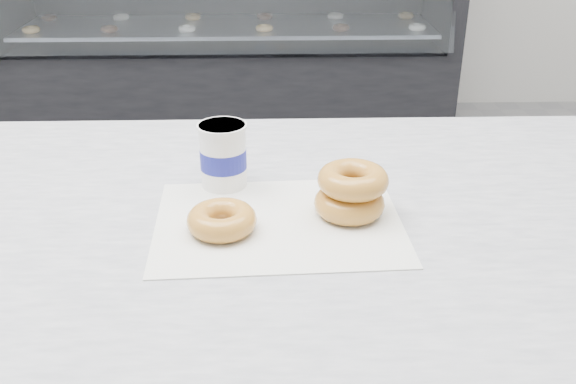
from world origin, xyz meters
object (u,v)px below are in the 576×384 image
at_px(display_case, 228,42).
at_px(coffee_cup, 223,155).
at_px(donut_single, 222,220).
at_px(donut_stack, 351,191).

xyz_separation_m(display_case, coffee_cup, (0.15, -2.64, 0.46)).
distance_m(display_case, donut_single, 2.82).
bearing_deg(donut_stack, coffee_cup, 151.62).
distance_m(donut_stack, coffee_cup, 0.21).
height_order(donut_single, donut_stack, donut_stack).
relative_size(donut_stack, coffee_cup, 1.36).
bearing_deg(donut_single, display_case, 93.25).
bearing_deg(donut_stack, donut_single, -166.30).
distance_m(display_case, coffee_cup, 2.68).
relative_size(display_case, donut_single, 25.33).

